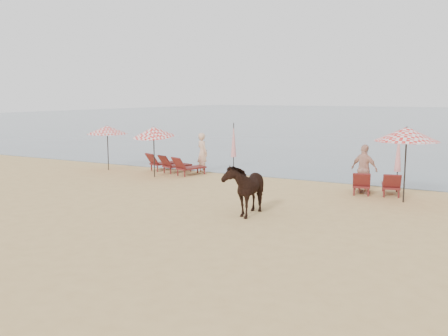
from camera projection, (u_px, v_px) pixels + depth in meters
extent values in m
plane|color=tan|center=(135.00, 233.00, 13.29)|extent=(120.00, 120.00, 0.00)
cube|color=#51606B|center=(437.00, 117.00, 83.00)|extent=(160.00, 140.00, 0.06)
cube|color=maroon|center=(164.00, 163.00, 24.34)|extent=(1.02, 1.46, 0.08)
cube|color=maroon|center=(152.00, 159.00, 23.83)|extent=(0.73, 0.61, 0.58)
cube|color=maroon|center=(177.00, 165.00, 23.58)|extent=(1.02, 1.46, 0.08)
cube|color=maroon|center=(165.00, 161.00, 23.07)|extent=(0.73, 0.61, 0.58)
cube|color=maroon|center=(191.00, 168.00, 22.83)|extent=(1.02, 1.46, 0.08)
cube|color=maroon|center=(179.00, 163.00, 22.31)|extent=(0.73, 0.61, 0.58)
cube|color=maroon|center=(362.00, 184.00, 18.62)|extent=(0.88, 1.42, 0.08)
cube|color=maroon|center=(362.00, 180.00, 17.90)|extent=(0.69, 0.55, 0.58)
cube|color=maroon|center=(391.00, 186.00, 18.33)|extent=(0.88, 1.42, 0.08)
cube|color=maroon|center=(392.00, 182.00, 17.62)|extent=(0.69, 0.55, 0.58)
cylinder|color=black|center=(108.00, 150.00, 24.26)|extent=(0.05, 0.05, 2.01)
cone|color=red|center=(107.00, 130.00, 24.12)|extent=(1.92, 1.92, 0.41)
sphere|color=black|center=(107.00, 126.00, 24.09)|extent=(0.07, 0.07, 0.07)
cylinder|color=black|center=(154.00, 154.00, 22.14)|extent=(0.05, 0.05, 2.08)
cone|color=red|center=(154.00, 132.00, 22.00)|extent=(1.84, 1.87, 0.62)
sphere|color=black|center=(154.00, 127.00, 21.97)|extent=(0.08, 0.08, 0.08)
cylinder|color=black|center=(405.00, 168.00, 16.89)|extent=(0.05, 0.05, 2.39)
cone|color=red|center=(407.00, 134.00, 16.72)|extent=(2.13, 2.13, 0.48)
sphere|color=black|center=(407.00, 128.00, 16.69)|extent=(0.09, 0.09, 0.09)
cylinder|color=black|center=(234.00, 145.00, 25.00)|extent=(0.05, 0.05, 2.26)
cone|color=red|center=(234.00, 140.00, 24.96)|extent=(0.28, 0.28, 1.70)
cylinder|color=black|center=(398.00, 157.00, 20.21)|extent=(0.05, 0.05, 2.26)
cone|color=red|center=(398.00, 151.00, 20.17)|extent=(0.28, 0.28, 1.70)
imported|color=black|center=(246.00, 188.00, 15.30)|extent=(1.04, 1.98, 1.61)
imported|color=#DCAC89|center=(202.00, 153.00, 23.49)|extent=(0.82, 0.73, 1.87)
imported|color=tan|center=(364.00, 169.00, 18.42)|extent=(1.17, 0.80, 1.84)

